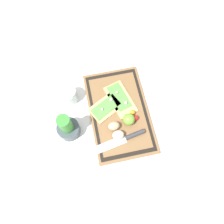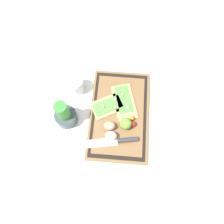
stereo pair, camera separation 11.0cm
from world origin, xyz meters
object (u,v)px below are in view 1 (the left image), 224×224
(cherry_tomato_red, at_px, (135,118))
(sauce_jar, at_px, (69,96))
(pizza_slice_near, at_px, (120,99))
(cherry_tomato_yellow, at_px, (133,112))
(lime, at_px, (129,119))
(herb_pot, at_px, (68,128))
(egg_brown, at_px, (114,126))
(egg_pink, at_px, (118,135))
(knife, at_px, (128,137))
(pizza_slice_far, at_px, (107,106))

(cherry_tomato_red, relative_size, sauce_jar, 0.33)
(pizza_slice_near, relative_size, cherry_tomato_red, 7.55)
(cherry_tomato_yellow, bearing_deg, lime, 140.84)
(herb_pot, height_order, sauce_jar, herb_pot)
(egg_brown, distance_m, egg_pink, 0.05)
(cherry_tomato_red, bearing_deg, sauce_jar, 58.77)
(lime, bearing_deg, cherry_tomato_red, -81.84)
(herb_pot, bearing_deg, cherry_tomato_red, -91.43)
(knife, relative_size, egg_brown, 4.65)
(pizza_slice_far, height_order, lime, lime)
(pizza_slice_far, height_order, sauce_jar, sauce_jar)
(cherry_tomato_red, bearing_deg, egg_brown, 100.44)
(knife, xyz_separation_m, herb_pot, (0.10, 0.27, 0.04))
(cherry_tomato_red, bearing_deg, knife, 145.55)
(egg_pink, xyz_separation_m, cherry_tomato_red, (0.07, -0.10, -0.01))
(egg_brown, distance_m, herb_pot, 0.22)
(sauce_jar, bearing_deg, knife, -137.99)
(herb_pot, distance_m, sauce_jar, 0.18)
(pizza_slice_near, relative_size, knife, 0.81)
(knife, distance_m, egg_pink, 0.05)
(pizza_slice_far, distance_m, knife, 0.20)
(pizza_slice_far, height_order, cherry_tomato_red, cherry_tomato_red)
(sauce_jar, bearing_deg, egg_brown, -137.08)
(lime, bearing_deg, knife, 163.94)
(cherry_tomato_red, xyz_separation_m, herb_pot, (0.01, 0.34, 0.03))
(cherry_tomato_yellow, bearing_deg, egg_pink, 136.28)
(pizza_slice_far, bearing_deg, lime, -139.01)
(knife, xyz_separation_m, cherry_tomato_red, (0.09, -0.06, 0.01))
(knife, bearing_deg, pizza_slice_near, -2.67)
(egg_brown, height_order, egg_pink, same)
(egg_pink, xyz_separation_m, lime, (0.07, -0.07, 0.01))
(sauce_jar, bearing_deg, herb_pot, 171.83)
(pizza_slice_near, bearing_deg, lime, -173.71)
(knife, relative_size, herb_pot, 1.50)
(pizza_slice_far, xyz_separation_m, egg_pink, (-0.17, -0.02, 0.02))
(egg_pink, bearing_deg, egg_brown, 12.80)
(pizza_slice_near, relative_size, lime, 3.67)
(lime, distance_m, cherry_tomato_red, 0.04)
(pizza_slice_near, xyz_separation_m, sauce_jar, (0.07, 0.26, 0.02))
(pizza_slice_near, bearing_deg, cherry_tomato_yellow, -153.98)
(egg_brown, relative_size, cherry_tomato_yellow, 2.22)
(egg_brown, distance_m, cherry_tomato_red, 0.12)
(knife, height_order, egg_pink, egg_pink)
(pizza_slice_near, distance_m, lime, 0.13)
(cherry_tomato_yellow, bearing_deg, knife, 155.76)
(egg_brown, distance_m, sauce_jar, 0.29)
(cherry_tomato_red, bearing_deg, lime, 98.16)
(pizza_slice_near, height_order, pizza_slice_far, same)
(pizza_slice_near, xyz_separation_m, cherry_tomato_yellow, (-0.09, -0.04, 0.01))
(egg_pink, relative_size, herb_pot, 0.32)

